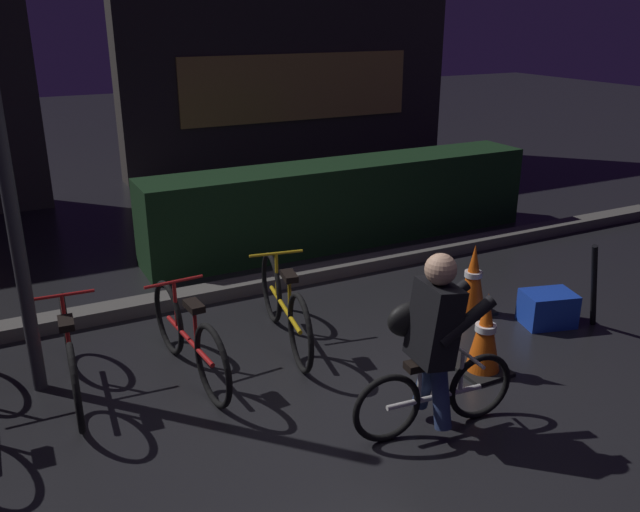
% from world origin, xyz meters
% --- Properties ---
extents(ground_plane, '(40.00, 40.00, 0.00)m').
position_xyz_m(ground_plane, '(0.00, 0.00, 0.00)').
color(ground_plane, black).
extents(sidewalk_curb, '(12.00, 0.24, 0.12)m').
position_xyz_m(sidewalk_curb, '(0.00, 2.20, 0.06)').
color(sidewalk_curb, '#56544F').
rests_on(sidewalk_curb, ground).
extents(hedge_row, '(4.80, 0.70, 0.97)m').
position_xyz_m(hedge_row, '(1.80, 3.10, 0.48)').
color(hedge_row, black).
rests_on(hedge_row, ground).
extents(storefront_right, '(5.96, 0.54, 4.56)m').
position_xyz_m(storefront_right, '(3.04, 7.20, 2.27)').
color(storefront_right, '#383330').
rests_on(storefront_right, ground).
extents(street_post, '(0.10, 0.10, 2.69)m').
position_xyz_m(street_post, '(-1.82, 1.20, 1.34)').
color(street_post, '#2D2D33').
rests_on(street_post, ground).
extents(parked_bike_center_left, '(0.46, 1.51, 0.70)m').
position_xyz_m(parked_bike_center_left, '(-1.60, 0.99, 0.32)').
color(parked_bike_center_left, black).
rests_on(parked_bike_center_left, ground).
extents(parked_bike_center_right, '(0.46, 1.52, 0.70)m').
position_xyz_m(parked_bike_center_right, '(-0.77, 0.86, 0.32)').
color(parked_bike_center_right, black).
rests_on(parked_bike_center_right, ground).
extents(parked_bike_right_mid, '(0.46, 1.55, 0.72)m').
position_xyz_m(parked_bike_right_mid, '(0.10, 1.03, 0.33)').
color(parked_bike_right_mid, black).
rests_on(parked_bike_right_mid, ground).
extents(traffic_cone_near, '(0.36, 0.36, 0.66)m').
position_xyz_m(traffic_cone_near, '(1.25, -0.10, 0.32)').
color(traffic_cone_near, black).
rests_on(traffic_cone_near, ground).
extents(traffic_cone_far, '(0.36, 0.36, 0.66)m').
position_xyz_m(traffic_cone_far, '(1.87, 0.81, 0.32)').
color(traffic_cone_far, black).
rests_on(traffic_cone_far, ground).
extents(blue_crate, '(0.51, 0.43, 0.30)m').
position_xyz_m(blue_crate, '(2.31, 0.30, 0.15)').
color(blue_crate, '#193DB7').
rests_on(blue_crate, ground).
extents(cyclist, '(1.19, 0.55, 1.25)m').
position_xyz_m(cyclist, '(0.44, -0.51, 0.63)').
color(cyclist, black).
rests_on(cyclist, ground).
extents(closed_umbrella, '(0.31, 0.17, 0.82)m').
position_xyz_m(closed_umbrella, '(2.55, 0.05, 0.41)').
color(closed_umbrella, black).
rests_on(closed_umbrella, ground).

